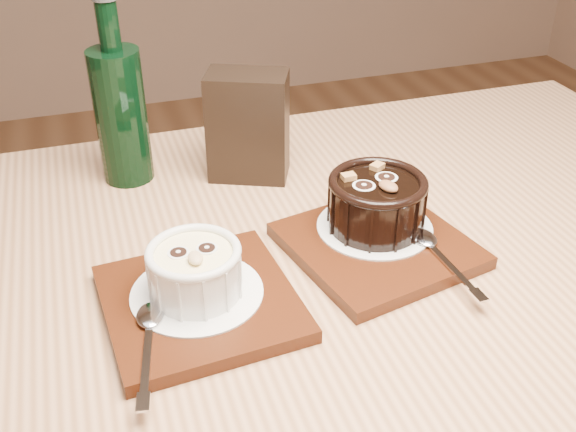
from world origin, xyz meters
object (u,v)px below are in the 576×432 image
object	(u,v)px
table	(305,342)
green_bottle	(121,111)
ramekin_dark	(377,201)
condiment_stand	(248,126)
tray_left	(200,303)
ramekin_white	(195,269)
tray_right	(377,246)

from	to	relation	value
table	green_bottle	xyz separation A→B (m)	(-0.15, 0.28, 0.18)
ramekin_dark	green_bottle	xyz separation A→B (m)	(-0.25, 0.23, 0.04)
condiment_stand	tray_left	bearing A→B (deg)	-115.40
ramekin_white	green_bottle	distance (m)	0.29
tray_right	ramekin_dark	distance (m)	0.05
table	green_bottle	size ratio (longest dim) A/B	4.99
ramekin_dark	condiment_stand	distance (m)	0.21
tray_right	ramekin_dark	xyz separation A→B (m)	(0.01, 0.02, 0.04)
ramekin_white	ramekin_dark	world-z (taller)	ramekin_dark
ramekin_white	condiment_stand	size ratio (longest dim) A/B	0.65
condiment_stand	table	bearing A→B (deg)	-90.72
condiment_stand	ramekin_dark	bearing A→B (deg)	-63.48
ramekin_white	ramekin_dark	xyz separation A→B (m)	(0.21, 0.05, 0.01)
table	tray_left	size ratio (longest dim) A/B	6.67
tray_left	tray_right	xyz separation A→B (m)	(0.21, 0.04, 0.00)
condiment_stand	green_bottle	xyz separation A→B (m)	(-0.15, 0.04, 0.02)
table	ramekin_dark	world-z (taller)	ramekin_dark
condiment_stand	green_bottle	size ratio (longest dim) A/B	0.58
ramekin_white	condiment_stand	bearing A→B (deg)	66.34
ramekin_white	tray_right	size ratio (longest dim) A/B	0.51
tray_left	green_bottle	xyz separation A→B (m)	(-0.03, 0.29, 0.09)
tray_left	condiment_stand	size ratio (longest dim) A/B	1.29
table	ramekin_dark	bearing A→B (deg)	24.93
ramekin_dark	green_bottle	size ratio (longest dim) A/B	0.45
table	tray_right	size ratio (longest dim) A/B	6.67
table	tray_right	world-z (taller)	tray_right
tray_right	condiment_stand	distance (m)	0.24
tray_right	green_bottle	bearing A→B (deg)	133.14
ramekin_white	green_bottle	world-z (taller)	green_bottle
ramekin_dark	green_bottle	world-z (taller)	green_bottle
tray_left	green_bottle	distance (m)	0.31
condiment_stand	green_bottle	bearing A→B (deg)	164.28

